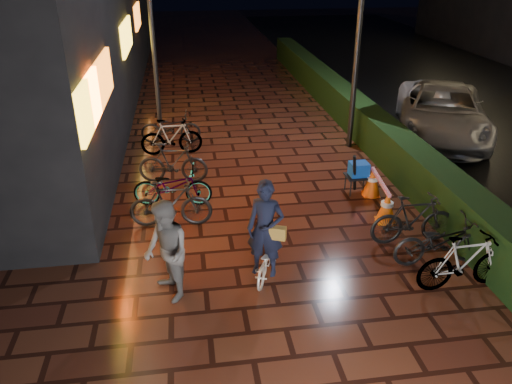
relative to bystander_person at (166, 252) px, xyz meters
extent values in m
plane|color=#381911|center=(2.24, 0.63, -0.84)|extent=(80.00, 80.00, 0.00)
cube|color=black|center=(5.54, 8.63, -0.34)|extent=(0.70, 20.00, 1.00)
imported|color=#58585B|center=(0.00, 0.00, 0.00)|extent=(0.89, 0.99, 1.67)
imported|color=#B4B4B9|center=(7.82, 6.52, -0.10)|extent=(4.25, 5.79, 1.46)
cube|color=yellow|center=(-1.21, 2.13, 1.76)|extent=(0.08, 2.00, 0.90)
cube|color=orange|center=(-1.21, 3.63, 1.76)|extent=(0.08, 3.00, 0.90)
cube|color=yellow|center=(-1.21, 9.63, 1.76)|extent=(0.08, 2.80, 0.90)
cube|color=orange|center=(-1.21, 14.63, 1.76)|extent=(0.08, 2.20, 0.90)
cylinder|color=black|center=(4.94, 6.10, 1.88)|extent=(0.17, 0.17, 5.43)
cylinder|color=black|center=(-0.39, 9.07, 1.74)|extent=(0.16, 0.16, 5.16)
imported|color=silver|center=(1.62, 0.35, -0.51)|extent=(0.88, 1.32, 0.66)
imported|color=black|center=(1.58, 0.26, 0.12)|extent=(0.72, 0.60, 1.68)
cube|color=olive|center=(1.76, 0.17, 0.09)|extent=(0.32, 0.23, 0.21)
cone|color=#E65E0C|center=(4.33, 1.82, -0.51)|extent=(0.41, 0.41, 0.66)
cone|color=#E1510B|center=(4.47, 3.03, -0.51)|extent=(0.41, 0.41, 0.66)
cube|color=orange|center=(4.33, 1.82, -0.82)|extent=(0.39, 0.39, 0.03)
cube|color=#FF510D|center=(4.47, 3.03, -0.82)|extent=(0.39, 0.39, 0.03)
cube|color=red|center=(4.40, 2.43, -0.22)|extent=(0.22, 1.40, 0.07)
cube|color=black|center=(4.19, 3.21, -0.43)|extent=(0.57, 0.47, 0.04)
cylinder|color=black|center=(3.97, 3.02, -0.64)|extent=(0.03, 0.03, 0.38)
cylinder|color=black|center=(4.42, 3.03, -0.64)|extent=(0.03, 0.03, 0.38)
cylinder|color=black|center=(3.97, 3.39, -0.64)|extent=(0.03, 0.03, 0.38)
cylinder|color=black|center=(4.41, 3.40, -0.64)|extent=(0.03, 0.03, 0.38)
cube|color=#0D42B3|center=(4.19, 3.21, -0.26)|extent=(0.41, 0.35, 0.30)
cylinder|color=black|center=(4.04, 3.05, -0.28)|extent=(0.27, 0.39, 0.98)
imported|color=black|center=(0.05, 3.20, -0.39)|extent=(1.74, 0.79, 0.88)
imported|color=black|center=(-0.02, 7.14, -0.39)|extent=(1.72, 0.72, 0.88)
imported|color=black|center=(0.06, 4.39, -0.35)|extent=(1.68, 0.69, 0.98)
imported|color=black|center=(0.02, 6.20, -0.35)|extent=(1.65, 0.50, 0.98)
imported|color=black|center=(0.02, 2.29, -0.35)|extent=(1.66, 0.58, 0.98)
imported|color=black|center=(4.67, 0.26, -0.39)|extent=(1.69, 0.61, 0.88)
imported|color=black|center=(4.72, -0.46, -0.35)|extent=(1.65, 0.54, 0.98)
imported|color=black|center=(4.50, 0.99, -0.35)|extent=(1.64, 0.47, 0.98)
camera|label=1|loc=(0.42, -6.60, 4.19)|focal=35.00mm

